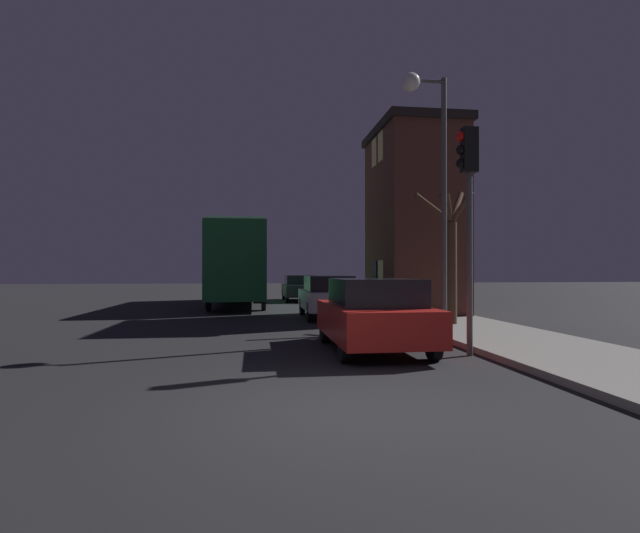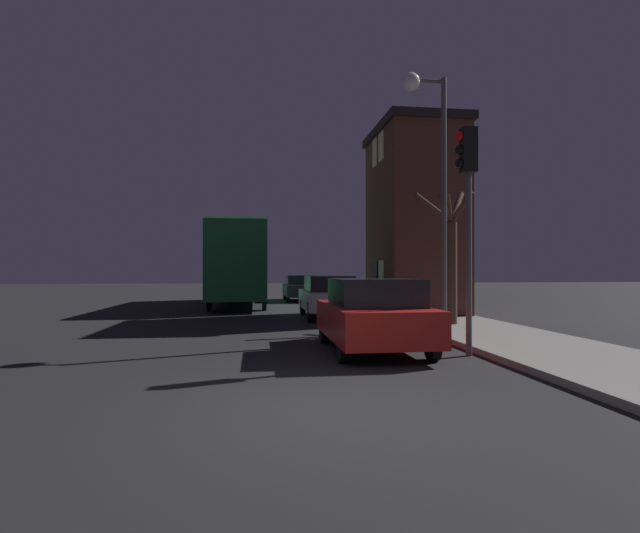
{
  "view_description": "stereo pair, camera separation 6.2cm",
  "coord_description": "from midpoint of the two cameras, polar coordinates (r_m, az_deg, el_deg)",
  "views": [
    {
      "loc": [
        -1.0,
        -5.98,
        1.71
      ],
      "look_at": [
        0.95,
        8.54,
        1.82
      ],
      "focal_mm": 28.0,
      "sensor_mm": 36.0,
      "label": 1
    },
    {
      "loc": [
        -0.94,
        -5.99,
        1.71
      ],
      "look_at": [
        0.95,
        8.54,
        1.82
      ],
      "focal_mm": 28.0,
      "sensor_mm": 36.0,
      "label": 2
    }
  ],
  "objects": [
    {
      "name": "streetlamp",
      "position": [
        13.69,
        12.42,
        13.34
      ],
      "size": [
        1.21,
        0.48,
        6.72
      ],
      "color": "#4C4C4C",
      "rests_on": "sidewalk"
    },
    {
      "name": "bare_tree",
      "position": [
        15.25,
        14.85,
        1.48
      ],
      "size": [
        1.97,
        1.58,
        4.06
      ],
      "color": "#473323",
      "rests_on": "sidewalk"
    },
    {
      "name": "brick_building",
      "position": [
        19.65,
        10.8,
        5.39
      ],
      "size": [
        3.07,
        4.7,
        7.1
      ],
      "color": "brown",
      "rests_on": "sidewalk"
    },
    {
      "name": "car_mid_lane",
      "position": [
        17.9,
        1.04,
        -3.37
      ],
      "size": [
        1.75,
        4.05,
        1.51
      ],
      "color": "#B7BABF",
      "rests_on": "ground"
    },
    {
      "name": "bus",
      "position": [
        24.72,
        -9.11,
        0.88
      ],
      "size": [
        2.49,
        10.39,
        3.84
      ],
      "color": "#1E6B33",
      "rests_on": "ground"
    },
    {
      "name": "car_near_lane",
      "position": [
        10.65,
        6.24,
        -5.43
      ],
      "size": [
        1.89,
        3.98,
        1.53
      ],
      "color": "#B21E19",
      "rests_on": "ground"
    },
    {
      "name": "traffic_light",
      "position": [
        10.51,
        16.63,
        8.11
      ],
      "size": [
        0.43,
        0.24,
        4.57
      ],
      "color": "#4C4C4C",
      "rests_on": "ground"
    },
    {
      "name": "car_far_lane",
      "position": [
        27.77,
        -2.2,
        -2.42
      ],
      "size": [
        1.74,
        4.26,
        1.44
      ],
      "color": "black",
      "rests_on": "ground"
    },
    {
      "name": "ground_plane",
      "position": [
        6.3,
        1.82,
        -16.18
      ],
      "size": [
        120.0,
        120.0,
        0.0
      ],
      "primitive_type": "plane",
      "color": "black"
    }
  ]
}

